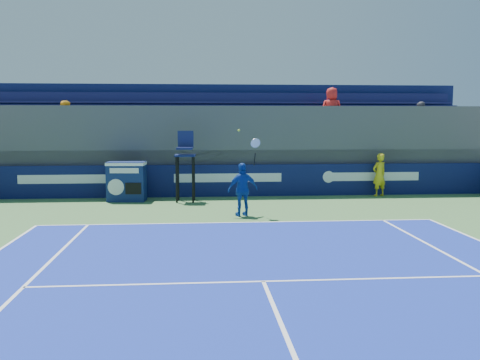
{
  "coord_description": "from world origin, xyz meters",
  "views": [
    {
      "loc": [
        -1.15,
        -2.69,
        2.84
      ],
      "look_at": [
        0.0,
        11.5,
        1.25
      ],
      "focal_mm": 40.0,
      "sensor_mm": 36.0,
      "label": 1
    }
  ],
  "objects": [
    {
      "name": "ball_person",
      "position": [
        5.66,
        16.7,
        0.82
      ],
      "size": [
        0.69,
        0.58,
        1.61
      ],
      "primitive_type": "imported",
      "rotation": [
        0.0,
        0.0,
        3.52
      ],
      "color": "gold",
      "rests_on": "apron"
    },
    {
      "name": "back_hoarding",
      "position": [
        0.0,
        17.1,
        0.6
      ],
      "size": [
        20.4,
        0.21,
        1.2
      ],
      "color": "#0C1345",
      "rests_on": "ground"
    },
    {
      "name": "match_clock",
      "position": [
        -3.62,
        16.22,
        0.74
      ],
      "size": [
        1.38,
        0.83,
        1.4
      ],
      "color": "navy",
      "rests_on": "ground"
    },
    {
      "name": "umpire_chair",
      "position": [
        -1.55,
        15.95,
        1.53
      ],
      "size": [
        0.75,
        0.75,
        2.48
      ],
      "color": "black",
      "rests_on": "ground"
    },
    {
      "name": "tennis_player",
      "position": [
        0.2,
        12.93,
        0.81
      ],
      "size": [
        1.02,
        0.63,
        2.57
      ],
      "color": "#133FA0",
      "rests_on": "apron"
    },
    {
      "name": "stadium_seating",
      "position": [
        0.0,
        19.15,
        1.83
      ],
      "size": [
        21.0,
        4.05,
        4.4
      ],
      "color": "#4A4A4F",
      "rests_on": "ground"
    }
  ]
}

